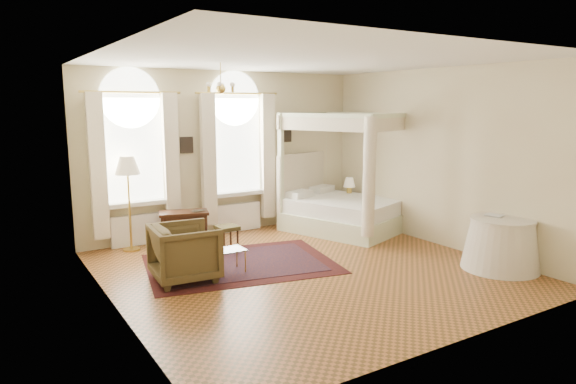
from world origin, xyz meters
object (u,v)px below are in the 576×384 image
object	(u,v)px
armchair	(185,252)
nightstand	(352,209)
writing_desk	(184,217)
side_table	(501,244)
canopy_bed	(345,204)
floor_lamp	(127,170)
stool	(227,230)
coffee_table	(227,252)

from	to	relation	value
armchair	nightstand	bearing A→B (deg)	-65.52
writing_desk	side_table	distance (m)	5.54
canopy_bed	nightstand	bearing A→B (deg)	38.82
floor_lamp	side_table	xyz separation A→B (m)	(4.80, -4.23, -1.06)
nightstand	armchair	world-z (taller)	armchair
side_table	writing_desk	bearing A→B (deg)	134.54
canopy_bed	side_table	size ratio (longest dim) A/B	2.24
armchair	side_table	size ratio (longest dim) A/B	0.78
canopy_bed	armchair	size ratio (longest dim) A/B	2.87
canopy_bed	side_table	distance (m)	3.42
writing_desk	stool	size ratio (longest dim) A/B	2.31
nightstand	coffee_table	bearing A→B (deg)	-156.49
writing_desk	coffee_table	bearing A→B (deg)	-88.76
coffee_table	writing_desk	bearing A→B (deg)	91.24
stool	floor_lamp	distance (m)	2.07
stool	side_table	world-z (taller)	side_table
writing_desk	armchair	world-z (taller)	armchair
writing_desk	canopy_bed	bearing A→B (deg)	-9.72
coffee_table	floor_lamp	world-z (taller)	floor_lamp
stool	coffee_table	size ratio (longest dim) A/B	0.77
nightstand	floor_lamp	xyz separation A→B (m)	(-4.80, 0.41, 1.15)
armchair	coffee_table	world-z (taller)	armchair
writing_desk	floor_lamp	bearing A→B (deg)	162.86
armchair	floor_lamp	world-z (taller)	floor_lamp
nightstand	writing_desk	distance (m)	3.89
canopy_bed	coffee_table	size ratio (longest dim) A/B	4.92
canopy_bed	armchair	world-z (taller)	canopy_bed
coffee_table	side_table	xyz separation A→B (m)	(3.85, -2.15, 0.07)
side_table	floor_lamp	bearing A→B (deg)	138.61
nightstand	writing_desk	size ratio (longest dim) A/B	0.64
stool	side_table	bearing A→B (deg)	-46.36
writing_desk	floor_lamp	world-z (taller)	floor_lamp
floor_lamp	side_table	bearing A→B (deg)	-41.39
armchair	coffee_table	distance (m)	0.70
stool	writing_desk	bearing A→B (deg)	139.70
canopy_bed	nightstand	xyz separation A→B (m)	(0.55, 0.44, -0.24)
nightstand	coffee_table	world-z (taller)	nightstand
canopy_bed	nightstand	size ratio (longest dim) A/B	4.30
canopy_bed	floor_lamp	distance (m)	4.43
coffee_table	side_table	distance (m)	4.40
armchair	floor_lamp	distance (m)	2.33
writing_desk	coffee_table	world-z (taller)	writing_desk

